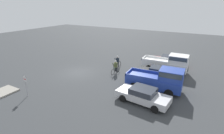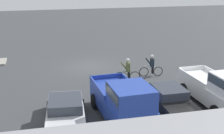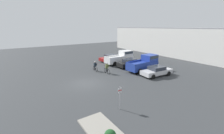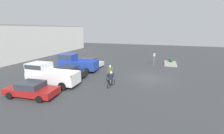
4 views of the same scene
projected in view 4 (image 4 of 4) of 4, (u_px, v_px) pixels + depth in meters
name	position (u px, v px, depth m)	size (l,w,h in m)	color
ground_plane	(148.00, 78.00, 18.04)	(80.00, 80.00, 0.00)	#383A3D
sedan_0	(32.00, 89.00, 12.93)	(2.32, 4.65, 1.32)	maroon
pickup_truck_0	(49.00, 74.00, 15.53)	(2.28, 5.47, 2.31)	white
sedan_1	(68.00, 72.00, 18.10)	(1.91, 4.24, 1.39)	black
pickup_truck_1	(75.00, 62.00, 20.76)	(2.44, 5.40, 2.36)	#233D9E
sedan_2	(88.00, 62.00, 23.31)	(2.31, 4.69, 1.34)	silver
cyclist_0	(110.00, 72.00, 17.30)	(1.84, 0.49, 1.71)	black
cyclist_1	(111.00, 79.00, 15.16)	(1.76, 0.49, 1.63)	black
fire_lane_sign	(154.00, 58.00, 24.08)	(0.06, 0.30, 2.02)	#9E9EA3
curb_island	(170.00, 64.00, 25.16)	(4.16, 1.92, 0.15)	gray
shrub	(171.00, 60.00, 25.88)	(0.71, 0.71, 0.71)	#1E4C23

